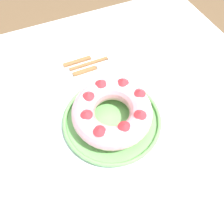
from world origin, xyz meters
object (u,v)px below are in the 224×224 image
Objects in this scene: fork at (100,60)px; cake_knife at (96,67)px; serving_knife at (89,58)px; napkin at (142,199)px; bundt_cake at (112,112)px; serving_dish at (112,120)px.

fork is 1.06× the size of cake_knife.
serving_knife and cake_knife have the same top height.
fork reaches higher than napkin.
bundt_cake reaches higher than napkin.
serving_knife is at bearing 174.15° from napkin.
napkin is (0.24, -0.02, -0.06)m from bundt_cake.
bundt_cake is at bearing 130.34° from serving_dish.
cake_knife is at bearing 172.82° from napkin.
napkin is (0.48, -0.06, -0.00)m from cake_knife.
serving_dish is 1.28× the size of serving_knife.
bundt_cake is 1.00× the size of serving_knife.
cake_knife is at bearing 170.54° from bundt_cake.
bundt_cake reaches higher than serving_knife.
cake_knife is (0.03, -0.03, 0.00)m from fork.
serving_knife is at bearing 173.38° from serving_dish.
napkin is at bearing -4.93° from serving_dish.
serving_knife is 1.21× the size of cake_knife.
serving_dish is at bearing -11.90° from cake_knife.
bundt_cake reaches higher than fork.
serving_dish is at bearing -10.58° from fork.
serving_knife is 1.80× the size of napkin.
fork is at bearing 165.82° from bundt_cake.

